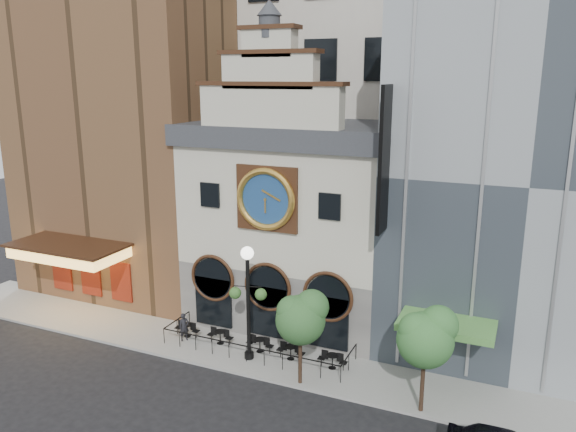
# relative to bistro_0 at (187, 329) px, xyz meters

# --- Properties ---
(ground) EXTENTS (120.00, 120.00, 0.00)m
(ground) POSITION_rel_bistro_0_xyz_m (4.58, -2.48, -0.61)
(ground) COLOR black
(ground) RESTS_ON ground
(sidewalk) EXTENTS (44.00, 5.00, 0.15)m
(sidewalk) POSITION_rel_bistro_0_xyz_m (4.58, 0.02, -0.54)
(sidewalk) COLOR gray
(sidewalk) RESTS_ON ground
(clock_building) EXTENTS (12.60, 8.78, 18.65)m
(clock_building) POSITION_rel_bistro_0_xyz_m (4.58, 5.35, 6.07)
(clock_building) COLOR #605E5B
(clock_building) RESTS_ON ground
(theater_building) EXTENTS (14.00, 15.60, 25.00)m
(theater_building) POSITION_rel_bistro_0_xyz_m (-8.42, 7.48, 11.99)
(theater_building) COLOR brown
(theater_building) RESTS_ON ground
(retail_building) EXTENTS (14.00, 14.40, 20.00)m
(retail_building) POSITION_rel_bistro_0_xyz_m (17.57, 7.51, 9.53)
(retail_building) COLOR gray
(retail_building) RESTS_ON ground
(office_tower) EXTENTS (20.00, 16.00, 40.00)m
(office_tower) POSITION_rel_bistro_0_xyz_m (4.58, 17.52, 19.39)
(office_tower) COLOR #BDB5AA
(office_tower) RESTS_ON ground
(cafe_railing) EXTENTS (10.60, 2.60, 0.90)m
(cafe_railing) POSITION_rel_bistro_0_xyz_m (4.58, 0.02, -0.01)
(cafe_railing) COLOR black
(cafe_railing) RESTS_ON sidewalk
(bistro_0) EXTENTS (1.58, 0.68, 0.90)m
(bistro_0) POSITION_rel_bistro_0_xyz_m (0.00, 0.00, 0.00)
(bistro_0) COLOR black
(bistro_0) RESTS_ON sidewalk
(bistro_1) EXTENTS (1.58, 0.68, 0.90)m
(bistro_1) POSITION_rel_bistro_0_xyz_m (2.23, -0.01, 0.00)
(bistro_1) COLOR black
(bistro_1) RESTS_ON sidewalk
(bistro_2) EXTENTS (1.58, 0.68, 0.90)m
(bistro_2) POSITION_rel_bistro_0_xyz_m (4.74, 0.03, 0.00)
(bistro_2) COLOR black
(bistro_2) RESTS_ON sidewalk
(bistro_3) EXTENTS (1.58, 0.68, 0.90)m
(bistro_3) POSITION_rel_bistro_0_xyz_m (6.64, -0.07, 0.00)
(bistro_3) COLOR black
(bistro_3) RESTS_ON sidewalk
(bistro_4) EXTENTS (1.58, 0.68, 0.90)m
(bistro_4) POSITION_rel_bistro_0_xyz_m (9.03, -0.09, 0.00)
(bistro_4) COLOR black
(bistro_4) RESTS_ON sidewalk
(pedestrian) EXTENTS (0.66, 0.72, 1.64)m
(pedestrian) POSITION_rel_bistro_0_xyz_m (0.13, -0.49, 0.36)
(pedestrian) COLOR black
(pedestrian) RESTS_ON sidewalk
(lamppost) EXTENTS (1.97, 1.01, 6.32)m
(lamppost) POSITION_rel_bistro_0_xyz_m (4.54, -0.88, 3.45)
(lamppost) COLOR black
(lamppost) RESTS_ON sidewalk
(tree_left) EXTENTS (2.54, 2.44, 4.89)m
(tree_left) POSITION_rel_bistro_0_xyz_m (8.07, -2.05, 3.12)
(tree_left) COLOR #382619
(tree_left) RESTS_ON sidewalk
(tree_right) EXTENTS (2.64, 2.54, 5.08)m
(tree_right) POSITION_rel_bistro_0_xyz_m (14.05, -2.05, 3.26)
(tree_right) COLOR #382619
(tree_right) RESTS_ON sidewalk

